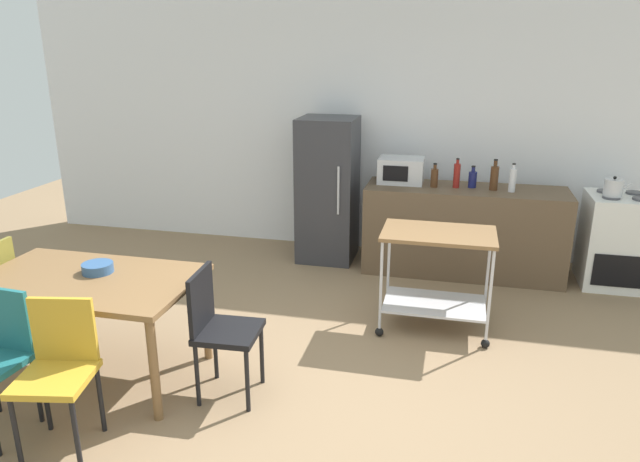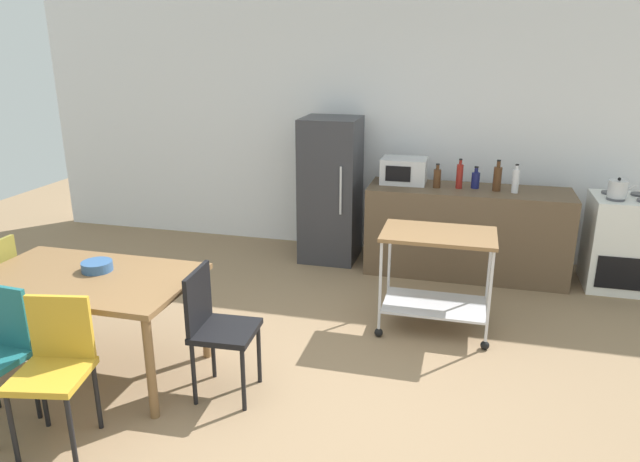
% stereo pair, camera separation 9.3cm
% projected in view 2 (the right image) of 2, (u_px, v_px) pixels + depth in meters
% --- Properties ---
extents(ground_plane, '(12.00, 12.00, 0.00)m').
position_uv_depth(ground_plane, '(315.00, 400.00, 3.91)').
color(ground_plane, '#8C7051').
extents(back_wall, '(8.40, 0.12, 2.90)m').
position_uv_depth(back_wall, '(390.00, 123.00, 6.41)').
color(back_wall, white).
rests_on(back_wall, ground_plane).
extents(kitchen_counter, '(2.00, 0.64, 0.90)m').
position_uv_depth(kitchen_counter, '(466.00, 232.00, 5.95)').
color(kitchen_counter, brown).
rests_on(kitchen_counter, ground_plane).
extents(dining_table, '(1.50, 0.90, 0.75)m').
position_uv_depth(dining_table, '(87.00, 286.00, 4.06)').
color(dining_table, brown).
rests_on(dining_table, ground_plane).
extents(chair_black, '(0.42, 0.42, 0.89)m').
position_uv_depth(chair_black, '(216.00, 324.00, 3.86)').
color(chair_black, black).
rests_on(chair_black, ground_plane).
extents(chair_mustard, '(0.47, 0.47, 0.89)m').
position_uv_depth(chair_mustard, '(55.00, 362.00, 3.39)').
color(chair_mustard, gold).
rests_on(chair_mustard, ground_plane).
extents(stove_oven, '(0.60, 0.61, 0.92)m').
position_uv_depth(stove_oven, '(620.00, 243.00, 5.62)').
color(stove_oven, white).
rests_on(stove_oven, ground_plane).
extents(refrigerator, '(0.60, 0.63, 1.55)m').
position_uv_depth(refrigerator, '(331.00, 190.00, 6.29)').
color(refrigerator, '#333338').
rests_on(refrigerator, ground_plane).
extents(kitchen_cart, '(0.91, 0.57, 0.85)m').
position_uv_depth(kitchen_cart, '(437.00, 265.00, 4.72)').
color(kitchen_cart, brown).
rests_on(kitchen_cart, ground_plane).
extents(microwave, '(0.46, 0.35, 0.26)m').
position_uv_depth(microwave, '(404.00, 171.00, 6.02)').
color(microwave, silver).
rests_on(microwave, kitchen_counter).
extents(bottle_vinegar, '(0.07, 0.07, 0.24)m').
position_uv_depth(bottle_vinegar, '(437.00, 178.00, 5.83)').
color(bottle_vinegar, '#4C2D19').
rests_on(bottle_vinegar, kitchen_counter).
extents(bottle_sparkling_water, '(0.07, 0.07, 0.30)m').
position_uv_depth(bottle_sparkling_water, '(460.00, 176.00, 5.80)').
color(bottle_sparkling_water, maroon).
rests_on(bottle_sparkling_water, kitchen_counter).
extents(bottle_soy_sauce, '(0.08, 0.08, 0.22)m').
position_uv_depth(bottle_soy_sauce, '(476.00, 180.00, 5.82)').
color(bottle_soy_sauce, navy).
rests_on(bottle_soy_sauce, kitchen_counter).
extents(bottle_soda, '(0.08, 0.08, 0.31)m').
position_uv_depth(bottle_soda, '(497.00, 178.00, 5.70)').
color(bottle_soda, '#4C2D19').
rests_on(bottle_soda, kitchen_counter).
extents(bottle_sesame_oil, '(0.07, 0.07, 0.28)m').
position_uv_depth(bottle_sesame_oil, '(516.00, 181.00, 5.63)').
color(bottle_sesame_oil, silver).
rests_on(bottle_sesame_oil, kitchen_counter).
extents(fruit_bowl, '(0.21, 0.21, 0.07)m').
position_uv_depth(fruit_bowl, '(97.00, 266.00, 4.12)').
color(fruit_bowl, '#33598C').
rests_on(fruit_bowl, dining_table).
extents(kettle, '(0.24, 0.17, 0.19)m').
position_uv_depth(kettle, '(618.00, 189.00, 5.39)').
color(kettle, silver).
rests_on(kettle, stove_oven).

